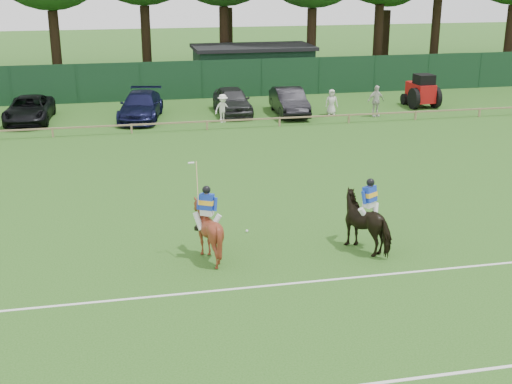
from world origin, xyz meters
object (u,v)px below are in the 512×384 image
object	(u,v)px
estate_black	(289,102)
polo_ball	(247,231)
suv_black	(29,109)
spectator_right	(332,102)
hatch_grey	(232,101)
horse_chestnut	(207,231)
horse_dark	(368,222)
sedan_navy	(141,106)
spectator_left	(223,108)
spectator_mid	(376,101)
utility_shed	(253,67)
tractor	(422,91)

from	to	relation	value
estate_black	polo_ball	xyz separation A→B (m)	(-6.09, -17.83, -0.73)
suv_black	polo_ball	distance (m)	20.86
spectator_right	estate_black	bearing A→B (deg)	173.69
hatch_grey	horse_chestnut	bearing A→B (deg)	-102.54
suv_black	polo_ball	xyz separation A→B (m)	(8.69, -18.95, -0.67)
horse_dark	hatch_grey	bearing A→B (deg)	-119.80
polo_ball	horse_chestnut	bearing A→B (deg)	-131.39
horse_dark	sedan_navy	distance (m)	21.29
horse_dark	spectator_left	size ratio (longest dim) A/B	1.31
spectator_mid	spectator_right	world-z (taller)	spectator_mid
horse_dark	utility_shed	size ratio (longest dim) A/B	0.25
estate_black	polo_ball	distance (m)	18.85
hatch_grey	tractor	bearing A→B (deg)	-2.31
sedan_navy	polo_ball	bearing A→B (deg)	-71.24
utility_shed	sedan_navy	bearing A→B (deg)	-133.94
suv_black	tractor	xyz separation A→B (m)	(23.37, -0.62, 0.26)
sedan_navy	utility_shed	bearing A→B (deg)	56.99
hatch_grey	utility_shed	bearing A→B (deg)	69.84
polo_ball	sedan_navy	bearing A→B (deg)	97.83
hatch_grey	spectator_right	distance (m)	5.85
horse_chestnut	estate_black	bearing A→B (deg)	-83.30
spectator_mid	tractor	xyz separation A→B (m)	(3.81, 2.05, 0.06)
spectator_mid	spectator_right	bearing A→B (deg)	147.85
horse_dark	polo_ball	xyz separation A→B (m)	(-3.40, 2.13, -0.83)
spectator_right	polo_ball	size ratio (longest dim) A/B	16.73
spectator_right	tractor	size ratio (longest dim) A/B	0.60
hatch_grey	tractor	xyz separation A→B (m)	(11.84, -0.39, 0.18)
spectator_mid	tractor	world-z (taller)	tractor
sedan_navy	tractor	distance (m)	17.20
suv_black	estate_black	world-z (taller)	estate_black
spectator_left	spectator_right	size ratio (longest dim) A/B	1.05
suv_black	spectator_right	distance (m)	17.28
estate_black	tractor	distance (m)	8.60
estate_black	tractor	bearing A→B (deg)	5.90
polo_ball	spectator_mid	bearing A→B (deg)	56.26
hatch_grey	utility_shed	world-z (taller)	utility_shed
spectator_mid	spectator_right	distance (m)	2.56
tractor	sedan_navy	bearing A→B (deg)	178.12
estate_black	polo_ball	bearing A→B (deg)	-106.30
utility_shed	tractor	bearing A→B (deg)	-44.19
suv_black	sedan_navy	bearing A→B (deg)	-2.76
spectator_mid	polo_ball	size ratio (longest dim) A/B	20.20
horse_chestnut	utility_shed	xyz separation A→B (m)	(7.36, 28.73, 0.67)
utility_shed	estate_black	bearing A→B (deg)	-88.15
polo_ball	utility_shed	distance (m)	27.62
hatch_grey	tractor	world-z (taller)	tractor
horse_dark	spectator_right	xyz separation A→B (m)	(5.10, 19.36, -0.12)
hatch_grey	spectator_left	size ratio (longest dim) A/B	2.93
suv_black	spectator_mid	xyz separation A→B (m)	(19.56, -2.67, 0.20)
polo_ball	spectator_right	bearing A→B (deg)	63.74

